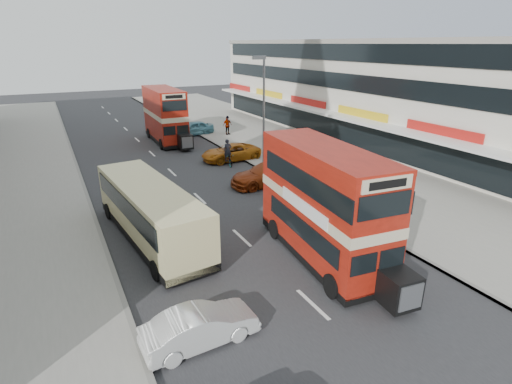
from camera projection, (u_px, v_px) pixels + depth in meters
ground at (348, 338)px, 12.98m from camera, size 160.00×160.00×0.00m
road_surface at (172, 172)px, 29.63m from camera, size 12.00×90.00×0.01m
pavement_right at (307, 152)px, 34.78m from camera, size 12.00×90.00×0.15m
kerb_left at (83, 184)px, 26.97m from camera, size 0.20×90.00×0.16m
kerb_right at (246, 161)px, 32.23m from camera, size 0.20×90.00×0.16m
commercial_row at (367, 91)px, 38.26m from camera, size 9.90×46.20×9.30m
street_lamp at (263, 104)px, 29.11m from camera, size 1.00×0.20×8.12m
bus_main at (324, 204)px, 17.01m from camera, size 3.19×8.96×4.83m
bus_second at (165, 115)px, 37.95m from camera, size 2.61×8.86×4.85m
coach at (151, 210)px, 19.08m from camera, size 3.36×9.67×2.51m
car_left_front at (200, 327)px, 12.58m from camera, size 3.75×1.46×1.22m
car_right_a at (268, 174)px, 26.82m from camera, size 5.19×2.15×1.50m
car_right_b at (231, 152)px, 32.43m from camera, size 4.81×2.27×1.33m
car_right_c at (193, 128)px, 41.27m from camera, size 4.36×2.00×1.45m
pedestrian_near at (324, 168)px, 27.40m from camera, size 0.59×0.41×1.56m
pedestrian_far at (227, 125)px, 40.88m from camera, size 1.19×0.73×1.89m
cyclist at (228, 157)px, 31.05m from camera, size 0.67×1.75×2.06m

